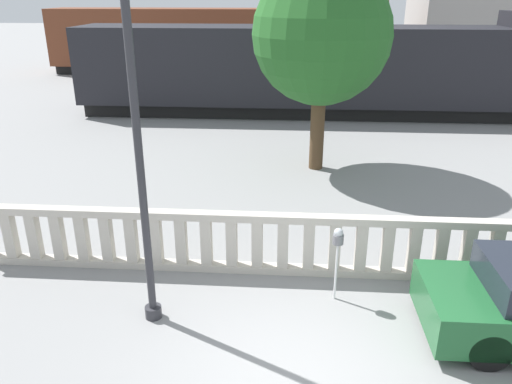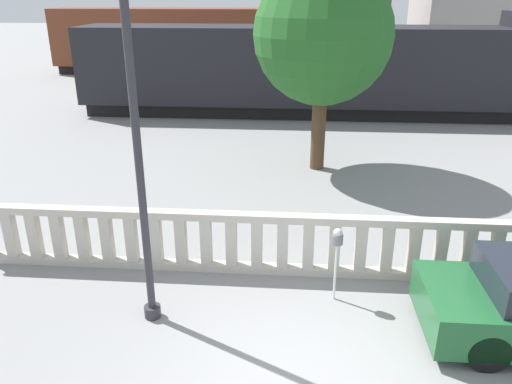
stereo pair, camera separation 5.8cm
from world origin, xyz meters
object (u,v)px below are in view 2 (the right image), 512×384
parking_meter (337,242)px  lamppost (133,98)px  tree_left (323,35)px  train_far (221,40)px  train_near (330,69)px

parking_meter → lamppost: bearing=-165.8°
lamppost → tree_left: size_ratio=1.18×
lamppost → train_far: size_ratio=0.33×
lamppost → train_far: bearing=95.8°
train_far → tree_left: (5.57, -18.33, 1.77)m
train_near → tree_left: size_ratio=3.54×
train_near → train_far: train_far is taller
train_far → tree_left: tree_left is taller
parking_meter → train_near: size_ratio=0.07×
parking_meter → train_far: (-5.64, 25.29, 0.99)m
lamppost → train_far: lamppost is taller
parking_meter → train_far: 25.92m
tree_left → parking_meter: bearing=-89.4°
train_near → tree_left: tree_left is taller
lamppost → train_near: (3.64, 14.87, -1.70)m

